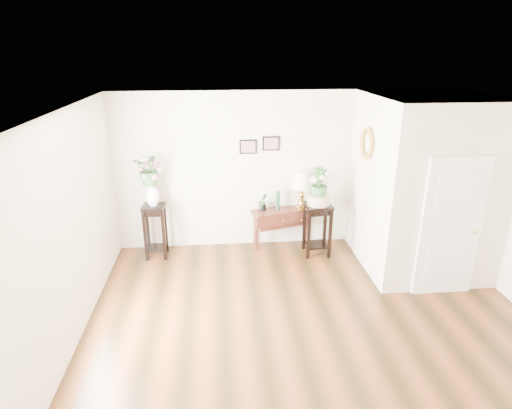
{
  "coord_description": "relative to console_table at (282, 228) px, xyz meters",
  "views": [
    {
      "loc": [
        -1.19,
        -4.54,
        3.48
      ],
      "look_at": [
        -0.65,
        1.3,
        1.31
      ],
      "focal_mm": 30.0,
      "sensor_mm": 36.0,
      "label": 1
    }
  ],
  "objects": [
    {
      "name": "floor",
      "position": [
        0.05,
        -2.57,
        -0.36
      ],
      "size": [
        6.0,
        5.5,
        0.02
      ],
      "primitive_type": "cube",
      "color": "brown",
      "rests_on": "ground"
    },
    {
      "name": "ceiling",
      "position": [
        0.05,
        -2.57,
        2.44
      ],
      "size": [
        6.0,
        5.5,
        0.02
      ],
      "primitive_type": "cube",
      "color": "white",
      "rests_on": "ground"
    },
    {
      "name": "wall_back",
      "position": [
        0.05,
        0.18,
        1.04
      ],
      "size": [
        6.0,
        0.02,
        2.8
      ],
      "primitive_type": "cube",
      "color": "silver",
      "rests_on": "ground"
    },
    {
      "name": "wall_left",
      "position": [
        -2.95,
        -2.57,
        1.04
      ],
      "size": [
        0.02,
        5.5,
        2.8
      ],
      "primitive_type": "cube",
      "color": "silver",
      "rests_on": "ground"
    },
    {
      "name": "partition",
      "position": [
        2.15,
        -0.79,
        1.04
      ],
      "size": [
        1.8,
        1.95,
        2.8
      ],
      "primitive_type": "cube",
      "color": "silver",
      "rests_on": "floor"
    },
    {
      "name": "door",
      "position": [
        2.15,
        -1.79,
        0.69
      ],
      "size": [
        0.9,
        0.05,
        2.1
      ],
      "primitive_type": "cube",
      "color": "white",
      "rests_on": "floor"
    },
    {
      "name": "art_print_left",
      "position": [
        -0.6,
        0.16,
        1.49
      ],
      "size": [
        0.3,
        0.02,
        0.25
      ],
      "primitive_type": "cube",
      "color": "black",
      "rests_on": "wall_back"
    },
    {
      "name": "art_print_right",
      "position": [
        -0.2,
        0.16,
        1.54
      ],
      "size": [
        0.3,
        0.02,
        0.25
      ],
      "primitive_type": "cube",
      "color": "black",
      "rests_on": "wall_back"
    },
    {
      "name": "wall_ornament",
      "position": [
        1.21,
        -0.67,
        1.69
      ],
      "size": [
        0.07,
        0.51,
        0.51
      ],
      "primitive_type": "torus",
      "rotation": [
        0.0,
        1.57,
        0.0
      ],
      "color": "#A2732C",
      "rests_on": "partition"
    },
    {
      "name": "console_table",
      "position": [
        0.0,
        0.0,
        0.0
      ],
      "size": [
        1.15,
        0.66,
        0.73
      ],
      "primitive_type": "cube",
      "rotation": [
        0.0,
        0.0,
        0.29
      ],
      "color": "#361A11",
      "rests_on": "floor"
    },
    {
      "name": "table_lamp",
      "position": [
        0.34,
        0.0,
        0.71
      ],
      "size": [
        0.5,
        0.5,
        0.71
      ],
      "primitive_type": "cube",
      "rotation": [
        0.0,
        0.0,
        -0.29
      ],
      "color": "gold",
      "rests_on": "console_table"
    },
    {
      "name": "green_vase",
      "position": [
        -0.09,
        0.0,
        0.53
      ],
      "size": [
        0.09,
        0.09,
        0.34
      ],
      "primitive_type": "cylinder",
      "rotation": [
        0.0,
        0.0,
        0.27
      ],
      "color": "#19462A",
      "rests_on": "console_table"
    },
    {
      "name": "potted_plant",
      "position": [
        -0.36,
        0.0,
        0.51
      ],
      "size": [
        0.2,
        0.18,
        0.3
      ],
      "primitive_type": "imported",
      "rotation": [
        0.0,
        0.0,
        0.32
      ],
      "color": "#30612F",
      "rests_on": "console_table"
    },
    {
      "name": "plant_stand_a",
      "position": [
        -2.25,
        -0.19,
        0.11
      ],
      "size": [
        0.39,
        0.39,
        0.95
      ],
      "primitive_type": "cube",
      "rotation": [
        0.0,
        0.0,
        -0.06
      ],
      "color": "black",
      "rests_on": "floor"
    },
    {
      "name": "porcelain_vase",
      "position": [
        -2.25,
        -0.19,
        0.81
      ],
      "size": [
        0.29,
        0.29,
        0.41
      ],
      "primitive_type": null,
      "rotation": [
        0.0,
        0.0,
        0.28
      ],
      "color": "white",
      "rests_on": "plant_stand_a"
    },
    {
      "name": "lily_arrangement",
      "position": [
        -2.25,
        -0.19,
        1.27
      ],
      "size": [
        0.63,
        0.59,
        0.56
      ],
      "primitive_type": "imported",
      "rotation": [
        0.0,
        0.0,
        -0.4
      ],
      "color": "#30612F",
      "rests_on": "porcelain_vase"
    },
    {
      "name": "plant_stand_b",
      "position": [
        0.57,
        -0.35,
        0.1
      ],
      "size": [
        0.47,
        0.47,
        0.93
      ],
      "primitive_type": "cube",
      "rotation": [
        0.0,
        0.0,
        0.09
      ],
      "color": "black",
      "rests_on": "floor"
    },
    {
      "name": "ceramic_bowl",
      "position": [
        0.57,
        -0.35,
        0.65
      ],
      "size": [
        0.5,
        0.5,
        0.17
      ],
      "primitive_type": "cylinder",
      "rotation": [
        0.0,
        0.0,
        -0.37
      ],
      "color": "beige",
      "rests_on": "plant_stand_b"
    },
    {
      "name": "narcissus",
      "position": [
        0.57,
        -0.35,
        0.95
      ],
      "size": [
        0.3,
        0.3,
        0.53
      ],
      "primitive_type": "imported",
      "rotation": [
        0.0,
        0.0,
        -0.0
      ],
      "color": "#30612F",
      "rests_on": "ceramic_bowl"
    }
  ]
}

